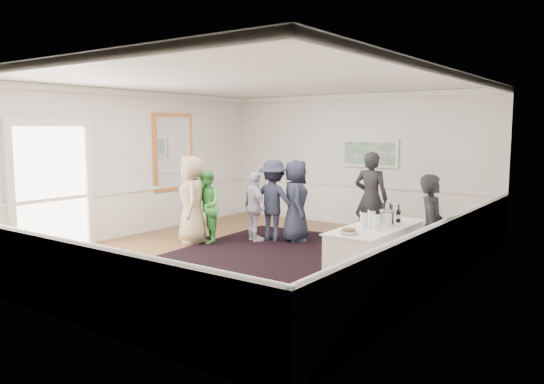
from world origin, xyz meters
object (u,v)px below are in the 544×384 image
Objects in this scene: guest_green at (206,206)px; guest_dark_a at (273,201)px; serving_table at (376,253)px; nut_bowl at (349,231)px; ice_bucket at (387,218)px; guest_dark_b at (371,198)px; guest_navy at (296,201)px; guest_lilac at (255,207)px; guest_tan at (192,200)px; bartender at (432,229)px.

guest_green is 1.42m from guest_dark_a.
serving_table is 0.92m from nut_bowl.
ice_bucket is (0.10, 0.16, 0.54)m from serving_table.
guest_dark_b reaches higher than guest_dark_a.
guest_navy is (1.44, 1.20, 0.09)m from guest_green.
guest_dark_a is at bearing 157.57° from ice_bucket.
guest_dark_b is 1.54m from guest_navy.
guest_navy is at bearing 80.05° from guest_green.
guest_dark_a is 1.00× the size of guest_navy.
guest_dark_b reaches higher than guest_navy.
guest_lilac reaches higher than nut_bowl.
serving_table is 1.16× the size of guest_tan.
nut_bowl reaches higher than serving_table.
guest_lilac is 0.86× the size of guest_navy.
guest_green is 1.02m from guest_lilac.
guest_dark_a is 6.19× the size of nut_bowl.
guest_tan is 1.31m from guest_lilac.
bartender is 0.97× the size of guest_navy.
ice_bucket is (-0.62, -0.23, 0.13)m from bartender.
ice_bucket is (2.69, -1.50, 0.11)m from guest_navy.
guest_green is 5.89× the size of ice_bucket.
guest_lilac is 0.87m from guest_navy.
guest_lilac reaches higher than ice_bucket.
serving_table is 0.92m from bartender.
guest_lilac is 0.77× the size of guest_dark_b.
guest_tan is at bearing 165.68° from nut_bowl.
bartender is 1.14× the size of guest_lilac.
bartender reaches higher than guest_lilac.
guest_navy is 6.19× the size of nut_bowl.
guest_tan is at bearing -95.11° from guest_green.
nut_bowl is (-0.79, -1.19, 0.06)m from bartender.
serving_table is 1.11× the size of guest_dark_b.
guest_dark_b reaches higher than ice_bucket.
guest_navy is at bearing 135.83° from nut_bowl.
guest_tan is (-4.95, -0.13, 0.07)m from bartender.
guest_lilac is 2.40m from guest_dark_b.
guest_lilac is (0.94, 0.89, -0.17)m from guest_tan.
guest_dark_b is (1.80, 0.90, 0.09)m from guest_dark_a.
guest_green reaches higher than nut_bowl.
guest_green is 0.80× the size of guest_dark_b.
guest_green is 4.16m from nut_bowl.
serving_table is 2.69m from guest_dark_b.
guest_dark_b is at bearing -101.66° from guest_navy.
guest_tan is 1.06× the size of guest_navy.
bartender is at bearing 43.83° from guest_tan.
guest_dark_b is 3.34m from nut_bowl.
guest_navy is at bearing 82.79° from guest_tan.
guest_green reaches higher than guest_lilac.
guest_dark_a is (1.21, 1.18, -0.05)m from guest_tan.
guest_tan is 6.98× the size of ice_bucket.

